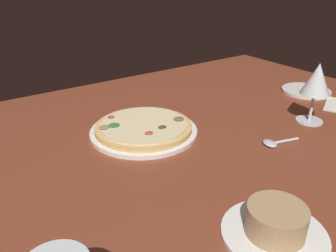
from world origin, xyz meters
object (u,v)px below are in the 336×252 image
Objects in this scene: ramekin_on_saucer at (275,225)px; side_plate at (306,91)px; pizza_main at (144,129)px; spoon at (274,143)px; wine_glass_far at (317,81)px.

ramekin_on_saucer reaches higher than side_plate.
pizza_main is at bearing -92.61° from ramekin_on_saucer.
ramekin_on_saucer reaches higher than spoon.
ramekin_on_saucer is (1.95, 42.88, 0.96)cm from pizza_main.
wine_glass_far reaches higher than side_plate.
spoon is at bearing -140.18° from ramekin_on_saucer.
pizza_main is 2.77× the size of spoon.
pizza_main is at bearing -4.22° from side_plate.
side_plate is at bearing -142.95° from wine_glass_far.
side_plate is at bearing -148.48° from ramekin_on_saucer.
side_plate is 42.59cm from spoon.
wine_glass_far is at bearing 154.45° from pizza_main.
side_plate is (-19.88, -15.01, -10.92)cm from wine_glass_far.
wine_glass_far reaches higher than spoon.
spoon reaches higher than side_plate.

